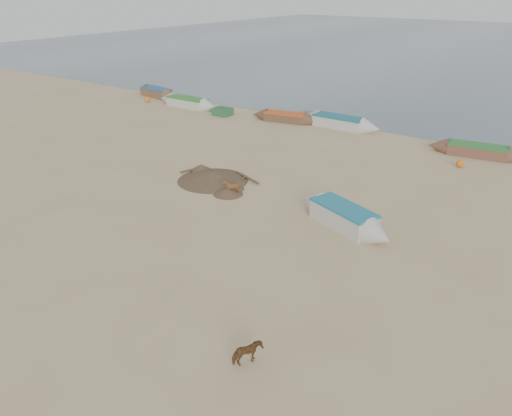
# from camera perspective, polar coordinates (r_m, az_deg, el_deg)

# --- Properties ---
(ground) EXTENTS (140.00, 140.00, 0.00)m
(ground) POSITION_cam_1_polar(r_m,az_deg,el_deg) (19.28, -6.97, -6.73)
(ground) COLOR tan
(ground) RESTS_ON ground
(calf_front) EXTENTS (0.72, 0.64, 0.78)m
(calf_front) POSITION_cam_1_polar(r_m,az_deg,el_deg) (25.39, -2.90, 2.36)
(calf_front) COLOR brown
(calf_front) RESTS_ON ground
(calf_right) EXTENTS (0.67, 0.77, 0.74)m
(calf_right) POSITION_cam_1_polar(r_m,az_deg,el_deg) (14.62, -0.92, -16.34)
(calf_right) COLOR brown
(calf_right) RESTS_ON ground
(near_canoe) EXTENTS (5.53, 3.10, 0.97)m
(near_canoe) POSITION_cam_1_polar(r_m,az_deg,el_deg) (22.33, 9.95, -0.95)
(near_canoe) COLOR beige
(near_canoe) RESTS_ON ground
(debris_pile) EXTENTS (5.01, 5.01, 0.53)m
(debris_pile) POSITION_cam_1_polar(r_m,az_deg,el_deg) (27.34, -4.97, 3.68)
(debris_pile) COLOR brown
(debris_pile) RESTS_ON ground
(waterline_canoes) EXTENTS (54.17, 3.41, 0.87)m
(waterline_canoes) POSITION_cam_1_polar(r_m,az_deg,el_deg) (36.65, 12.71, 8.81)
(waterline_canoes) COLOR brown
(waterline_canoes) RESTS_ON ground
(beach_clutter) EXTENTS (47.15, 5.28, 0.64)m
(beach_clutter) POSITION_cam_1_polar(r_m,az_deg,el_deg) (33.99, 22.38, 6.15)
(beach_clutter) COLOR #2B5F36
(beach_clutter) RESTS_ON ground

